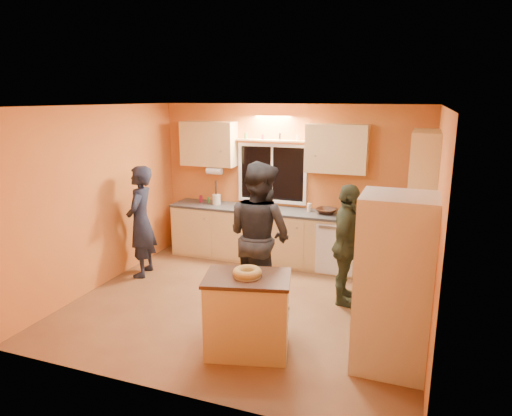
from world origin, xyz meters
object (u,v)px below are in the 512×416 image
at_px(island, 247,314).
at_px(person_center, 260,236).
at_px(refrigerator, 394,283).
at_px(person_left, 141,222).
at_px(person_right, 347,245).

relative_size(island, person_center, 0.53).
height_order(refrigerator, person_left, refrigerator).
distance_m(island, person_left, 2.81).
bearing_deg(person_center, person_right, -131.37).
height_order(person_left, person_center, person_center).
relative_size(refrigerator, island, 1.76).
height_order(island, person_left, person_left).
xyz_separation_m(refrigerator, person_left, (-3.79, 1.24, -0.04)).
xyz_separation_m(refrigerator, person_right, (-0.68, 1.31, -0.09)).
bearing_deg(refrigerator, person_left, 161.84).
distance_m(refrigerator, person_left, 3.99).
xyz_separation_m(island, person_left, (-2.33, 1.52, 0.41)).
distance_m(person_left, person_right, 3.12).
height_order(island, person_right, person_right).
height_order(refrigerator, island, refrigerator).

